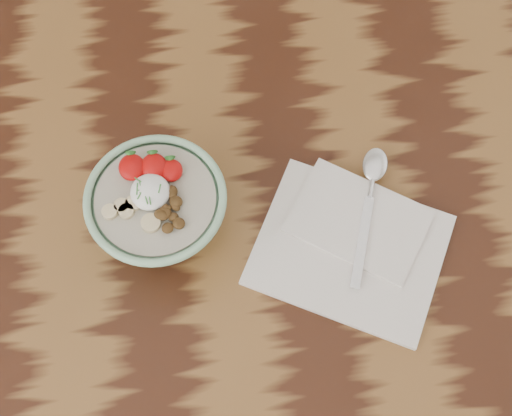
{
  "coord_description": "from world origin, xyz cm",
  "views": [
    {
      "loc": [
        -10.37,
        -32.09,
        162.37
      ],
      "look_at": [
        -5.93,
        0.81,
        85.34
      ],
      "focal_mm": 50.0,
      "sensor_mm": 36.0,
      "label": 1
    }
  ],
  "objects": [
    {
      "name": "table",
      "position": [
        0.0,
        0.0,
        65.7
      ],
      "size": [
        160.0,
        90.0,
        75.0
      ],
      "color": "#34180D",
      "rests_on": "ground"
    },
    {
      "name": "breakfast_bowl",
      "position": [
        -17.74,
        4.13,
        80.91
      ],
      "size": [
        17.32,
        17.32,
        11.57
      ],
      "rotation": [
        0.0,
        0.0,
        -0.07
      ],
      "color": "#8DBE98",
      "rests_on": "table"
    },
    {
      "name": "napkin",
      "position": [
        6.25,
        -1.69,
        75.6
      ],
      "size": [
        29.61,
        27.87,
        1.44
      ],
      "rotation": [
        0.0,
        0.0,
        -0.51
      ],
      "color": "silver",
      "rests_on": "table"
    },
    {
      "name": "spoon",
      "position": [
        10.31,
        5.92,
        76.88
      ],
      "size": [
        8.97,
        19.79,
        1.06
      ],
      "rotation": [
        0.0,
        0.0,
        -0.34
      ],
      "color": "silver",
      "rests_on": "napkin"
    }
  ]
}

